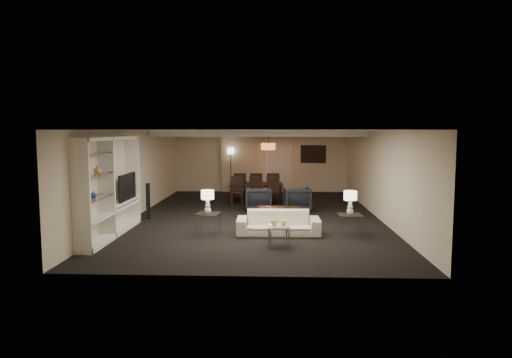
{
  "coord_description": "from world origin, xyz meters",
  "views": [
    {
      "loc": [
        0.53,
        -13.07,
        2.48
      ],
      "look_at": [
        0.0,
        0.0,
        1.1
      ],
      "focal_mm": 32.0,
      "sensor_mm": 36.0,
      "label": 1
    }
  ],
  "objects": [
    {
      "name": "side_table_left",
      "position": [
        -1.07,
        -2.31,
        0.25
      ],
      "size": [
        0.61,
        0.61,
        0.51
      ],
      "primitive_type": null,
      "rotation": [
        0.0,
        0.0,
        -0.12
      ],
      "color": "silver",
      "rests_on": "floor"
    },
    {
      "name": "vase_amber",
      "position": [
        -3.31,
        -3.38,
        1.65
      ],
      "size": [
        0.17,
        0.17,
        0.18
      ],
      "primitive_type": "imported",
      "color": "#D59247",
      "rests_on": "media_unit"
    },
    {
      "name": "coffee_table",
      "position": [
        0.63,
        -0.71,
        0.19
      ],
      "size": [
        1.11,
        0.67,
        0.39
      ],
      "primitive_type": null,
      "rotation": [
        0.0,
        0.0,
        -0.03
      ],
      "color": "black",
      "rests_on": "floor"
    },
    {
      "name": "wall_back",
      "position": [
        0.0,
        5.5,
        1.25
      ],
      "size": [
        7.0,
        0.02,
        2.5
      ],
      "primitive_type": "cube",
      "color": "beige",
      "rests_on": "ground"
    },
    {
      "name": "floor_lamp",
      "position": [
        -1.23,
        5.2,
        0.9
      ],
      "size": [
        0.27,
        0.27,
        1.8
      ],
      "primitive_type": null,
      "rotation": [
        0.0,
        0.0,
        -0.05
      ],
      "color": "black",
      "rests_on": "floor"
    },
    {
      "name": "chair_fr",
      "position": [
        0.48,
        3.27,
        0.49
      ],
      "size": [
        0.46,
        0.46,
        0.98
      ],
      "primitive_type": null,
      "rotation": [
        0.0,
        0.0,
        3.16
      ],
      "color": "black",
      "rests_on": "floor"
    },
    {
      "name": "ceiling_soffit",
      "position": [
        0.0,
        3.5,
        2.4
      ],
      "size": [
        7.0,
        4.0,
        0.2
      ],
      "primitive_type": "cube",
      "color": "silver",
      "rests_on": "ceiling"
    },
    {
      "name": "chair_nm",
      "position": [
        -0.12,
        1.97,
        0.49
      ],
      "size": [
        0.5,
        0.5,
        0.98
      ],
      "primitive_type": null,
      "rotation": [
        0.0,
        0.0,
        -0.11
      ],
      "color": "black",
      "rests_on": "floor"
    },
    {
      "name": "painting",
      "position": [
        2.1,
        5.46,
        1.55
      ],
      "size": [
        0.95,
        0.04,
        0.65
      ],
      "primitive_type": "cube",
      "color": "#142D38",
      "rests_on": "wall_back"
    },
    {
      "name": "chair_fm",
      "position": [
        -0.12,
        3.27,
        0.49
      ],
      "size": [
        0.46,
        0.46,
        0.98
      ],
      "primitive_type": null,
      "rotation": [
        0.0,
        0.0,
        3.15
      ],
      "color": "black",
      "rests_on": "floor"
    },
    {
      "name": "side_table_right",
      "position": [
        2.33,
        -2.31,
        0.25
      ],
      "size": [
        0.55,
        0.55,
        0.51
      ],
      "primitive_type": null,
      "rotation": [
        0.0,
        0.0,
        0.02
      ],
      "color": "white",
      "rests_on": "floor"
    },
    {
      "name": "chair_nl",
      "position": [
        -0.72,
        1.97,
        0.49
      ],
      "size": [
        0.47,
        0.47,
        0.98
      ],
      "primitive_type": null,
      "rotation": [
        0.0,
        0.0,
        0.04
      ],
      "color": "black",
      "rests_on": "floor"
    },
    {
      "name": "wall_right",
      "position": [
        3.5,
        0.0,
        1.25
      ],
      "size": [
        0.02,
        11.0,
        2.5
      ],
      "primitive_type": "cube",
      "color": "beige",
      "rests_on": "ground"
    },
    {
      "name": "gold_gourd_a",
      "position": [
        0.53,
        -3.41,
        0.53
      ],
      "size": [
        0.14,
        0.14,
        0.14
      ],
      "primitive_type": "sphere",
      "color": "#CEBA6D",
      "rests_on": "marble_table"
    },
    {
      "name": "wall_front",
      "position": [
        0.0,
        -5.5,
        1.25
      ],
      "size": [
        7.0,
        0.02,
        2.5
      ],
      "primitive_type": "cube",
      "color": "beige",
      "rests_on": "ground"
    },
    {
      "name": "ceiling",
      "position": [
        0.0,
        0.0,
        2.5
      ],
      "size": [
        7.0,
        11.0,
        0.02
      ],
      "primitive_type": "cube",
      "color": "silver",
      "rests_on": "ground"
    },
    {
      "name": "vase_blue",
      "position": [
        -3.31,
        -3.65,
        1.14
      ],
      "size": [
        0.15,
        0.15,
        0.16
      ],
      "primitive_type": "imported",
      "color": "#214091",
      "rests_on": "media_unit"
    },
    {
      "name": "table_lamp_left",
      "position": [
        -1.07,
        -2.31,
        0.79
      ],
      "size": [
        0.31,
        0.31,
        0.56
      ],
      "primitive_type": null,
      "rotation": [
        0.0,
        0.0,
        0.01
      ],
      "color": "#ECE3C7",
      "rests_on": "side_table_left"
    },
    {
      "name": "marble_table",
      "position": [
        0.63,
        -3.41,
        0.23
      ],
      "size": [
        0.5,
        0.5,
        0.45
      ],
      "primitive_type": null,
      "rotation": [
        0.0,
        0.0,
        0.1
      ],
      "color": "white",
      "rests_on": "floor"
    },
    {
      "name": "chair_fl",
      "position": [
        -0.72,
        3.27,
        0.49
      ],
      "size": [
        0.5,
        0.5,
        0.98
      ],
      "primitive_type": null,
      "rotation": [
        0.0,
        0.0,
        3.25
      ],
      "color": "black",
      "rests_on": "floor"
    },
    {
      "name": "armchair_right",
      "position": [
        1.23,
        0.99,
        0.37
      ],
      "size": [
        0.87,
        0.89,
        0.74
      ],
      "primitive_type": "imported",
      "rotation": [
        0.0,
        0.0,
        3.26
      ],
      "color": "black",
      "rests_on": "floor"
    },
    {
      "name": "floor_speaker",
      "position": [
        -3.04,
        -0.46,
        0.51
      ],
      "size": [
        0.13,
        0.13,
        1.02
      ],
      "primitive_type": "cube",
      "rotation": [
        0.0,
        0.0,
        0.18
      ],
      "color": "black",
      "rests_on": "floor"
    },
    {
      "name": "floor",
      "position": [
        0.0,
        0.0,
        0.0
      ],
      "size": [
        11.0,
        11.0,
        0.0
      ],
      "primitive_type": "plane",
      "color": "black",
      "rests_on": "ground"
    },
    {
      "name": "armchair_left",
      "position": [
        0.03,
        0.99,
        0.37
      ],
      "size": [
        0.84,
        0.87,
        0.74
      ],
      "primitive_type": "imported",
      "rotation": [
        0.0,
        0.0,
        3.22
      ],
      "color": "black",
      "rests_on": "floor"
    },
    {
      "name": "dining_table",
      "position": [
        -0.12,
        2.62,
        0.33
      ],
      "size": [
        1.94,
        1.17,
        0.66
      ],
      "primitive_type": "imported",
      "rotation": [
        0.0,
        0.0,
        0.07
      ],
      "color": "black",
      "rests_on": "floor"
    },
    {
      "name": "table_lamp_right",
      "position": [
        2.33,
        -2.31,
        0.79
      ],
      "size": [
        0.33,
        0.33,
        0.56
      ],
      "primitive_type": null,
      "rotation": [
        0.0,
        0.0,
        -0.08
      ],
      "color": "white",
      "rests_on": "side_table_right"
    },
    {
      "name": "sofa",
      "position": [
        0.63,
        -2.31,
        0.29
      ],
      "size": [
        1.99,
        0.81,
        0.58
      ],
      "primitive_type": "imported",
      "rotation": [
        0.0,
        0.0,
        0.02
      ],
      "color": "beige",
      "rests_on": "floor"
    },
    {
      "name": "media_unit",
      "position": [
        -3.31,
        -2.6,
        1.18
      ],
      "size": [
        0.38,
        3.4,
        2.35
      ],
      "primitive_type": null,
      "color": "white",
      "rests_on": "wall_left"
    },
    {
      "name": "curtains",
      "position": [
        -0.9,
        5.42,
        1.2
      ],
      "size": [
        1.5,
        0.12,
        2.4
      ],
      "primitive_type": "cube",
      "color": "beige",
      "rests_on": "wall_back"
    },
    {
      "name": "chair_nr",
      "position": [
        0.48,
        1.97,
        0.49
      ],
      "size": [
        0.46,
        0.46,
        0.98
      ],
      "primitive_type": null,
      "rotation": [
        0.0,
        0.0,
        -0.02
      ],
      "color": "black",
      "rests_on": "floor"
    },
    {
      "name": "television",
      "position": [
        -3.28,
        -1.86,
        1.08
      ],
      "size": [
        1.16,
        0.15,
        0.67
      ],
      "primitive_type": "imported",
      "rotation": [
        0.0,
        0.0,
        1.57
      ],
      "color": "black",
      "rests_on": "media_unit"
    },
    {
      "name": "door",
      "position": [
        0.7,
        5.47,
        1.05
      ],
      "size": [
        0.9,
        0.05,
        2.1
      ],
      "primitive_type": "cube",
      "color": "silver",
      "rests_on": "wall_back"
    },
    {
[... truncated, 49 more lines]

